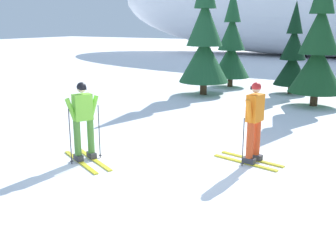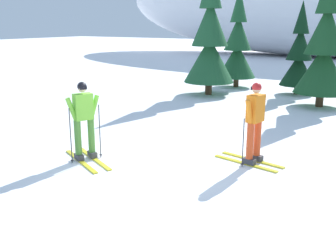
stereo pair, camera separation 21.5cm
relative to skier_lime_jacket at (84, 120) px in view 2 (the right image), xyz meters
name	(u,v)px [view 2 (the right image)]	position (x,y,z in m)	size (l,w,h in m)	color
ground_plane	(154,166)	(1.54, 0.47, -0.92)	(120.00, 120.00, 0.00)	white
skier_lime_jacket	(84,120)	(0.00, 0.00, 0.00)	(1.73, 1.11, 1.77)	gold
skier_orange_jacket	(254,122)	(3.28, 1.75, 0.02)	(1.60, 0.78, 1.79)	gold
pine_tree_far_left	(210,40)	(-1.28, 8.87, 1.37)	(2.11, 2.11, 5.47)	#47301E
pine_tree_center_left	(238,46)	(-1.07, 11.44, 1.01)	(1.78, 1.78, 4.62)	#47301E
pine_tree_center	(299,56)	(1.91, 10.94, 0.72)	(1.51, 1.51, 3.91)	#47301E
pine_tree_center_right	(324,48)	(3.28, 8.79, 1.20)	(1.96, 1.96, 5.07)	#47301E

